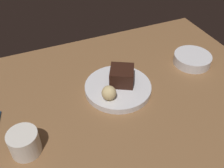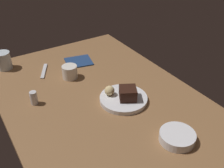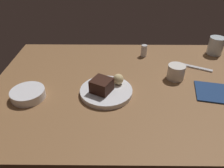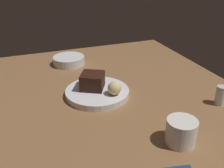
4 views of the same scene
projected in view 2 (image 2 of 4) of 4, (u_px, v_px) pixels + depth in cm
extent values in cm
cube|color=brown|center=(99.00, 98.00, 126.23)|extent=(120.00, 84.00, 3.00)
cylinder|color=silver|center=(123.00, 99.00, 121.55)|extent=(21.57, 21.57, 2.06)
cube|color=black|center=(128.00, 93.00, 118.73)|extent=(10.12, 10.10, 5.39)
sphere|color=#DBC184|center=(110.00, 91.00, 121.34)|extent=(4.51, 4.51, 4.51)
cylinder|color=silver|center=(34.00, 99.00, 118.96)|extent=(3.27, 3.27, 5.09)
cylinder|color=silver|center=(33.00, 93.00, 117.24)|extent=(3.11, 3.11, 1.20)
cylinder|color=silver|center=(4.00, 61.00, 144.29)|extent=(7.96, 7.96, 9.47)
cylinder|color=silver|center=(177.00, 137.00, 100.34)|extent=(13.54, 13.54, 3.51)
cylinder|color=silver|center=(70.00, 72.00, 137.04)|extent=(7.74, 7.74, 6.71)
cube|color=silver|center=(44.00, 71.00, 143.63)|extent=(14.15, 8.48, 0.70)
cube|color=navy|center=(79.00, 61.00, 152.72)|extent=(15.71, 16.73, 0.60)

